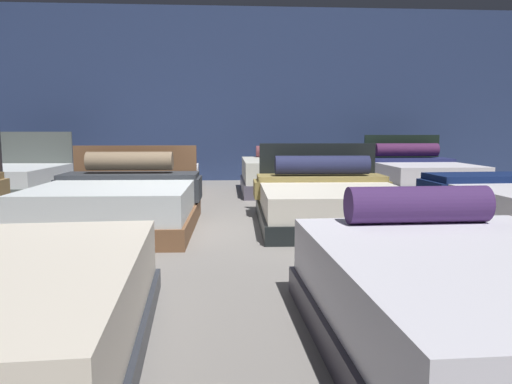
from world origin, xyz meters
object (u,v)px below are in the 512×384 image
object	(u,v)px
bed_6	(330,202)
bed_9	(151,181)
bed_2	(482,302)
bed_11	(420,175)
bed_10	(291,175)
bed_5	(119,204)
bed_8	(11,180)

from	to	relation	value
bed_6	bed_9	bearing A→B (deg)	131.43
bed_2	bed_11	distance (m)	6.52
bed_2	bed_9	xyz separation A→B (m)	(-2.39, 6.02, -0.04)
bed_11	bed_10	bearing A→B (deg)	-177.70
bed_10	bed_11	size ratio (longest dim) A/B	0.96
bed_6	bed_10	xyz separation A→B (m)	(-0.04, 2.84, 0.04)
bed_6	bed_11	xyz separation A→B (m)	(2.23, 2.95, 0.03)
bed_5	bed_11	xyz separation A→B (m)	(4.50, 3.04, 0.00)
bed_6	bed_9	world-z (taller)	bed_6
bed_2	bed_5	size ratio (longest dim) A/B	0.99
bed_8	bed_10	distance (m)	4.62
bed_9	bed_10	size ratio (longest dim) A/B	1.10
bed_8	bed_9	size ratio (longest dim) A/B	0.95
bed_5	bed_9	world-z (taller)	bed_5
bed_2	bed_11	size ratio (longest dim) A/B	1.01
bed_6	bed_8	distance (m)	5.51
bed_5	bed_8	world-z (taller)	bed_8
bed_2	bed_6	bearing A→B (deg)	88.74
bed_5	bed_9	size ratio (longest dim) A/B	0.96
bed_9	bed_8	bearing A→B (deg)	175.31
bed_5	bed_6	bearing A→B (deg)	3.65
bed_8	bed_9	xyz separation A→B (m)	(2.28, -0.10, -0.02)
bed_2	bed_11	world-z (taller)	bed_11
bed_2	bed_8	distance (m)	7.70
bed_11	bed_2	bearing A→B (deg)	-110.31
bed_8	bed_10	xyz separation A→B (m)	(4.62, -0.10, 0.05)
bed_9	bed_10	bearing A→B (deg)	-1.98
bed_6	bed_2	bearing A→B (deg)	-88.23
bed_8	bed_2	bearing A→B (deg)	-49.53
bed_5	bed_9	xyz separation A→B (m)	(-0.10, 2.93, -0.06)
bed_5	bed_10	xyz separation A→B (m)	(2.24, 2.93, 0.02)
bed_9	bed_10	distance (m)	2.34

